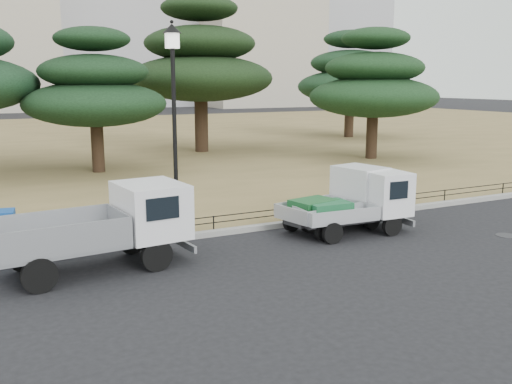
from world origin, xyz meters
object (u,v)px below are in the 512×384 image
truck_large (103,224)px  truck_kei_front (341,199)px  street_lamp (174,95)px  truck_kei_rear (360,203)px

truck_large → truck_kei_front: 7.19m
street_lamp → truck_kei_front: bearing=-14.8°
truck_kei_front → street_lamp: street_lamp is taller
truck_kei_front → truck_kei_rear: size_ratio=1.05×
truck_kei_front → street_lamp: (-4.73, 1.25, 3.12)m
truck_kei_front → truck_kei_rear: bearing=-82.9°
truck_large → truck_kei_rear: size_ratio=1.34×
truck_large → street_lamp: street_lamp is taller
truck_kei_front → truck_kei_rear: truck_kei_front is taller
street_lamp → truck_large: bearing=-142.8°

